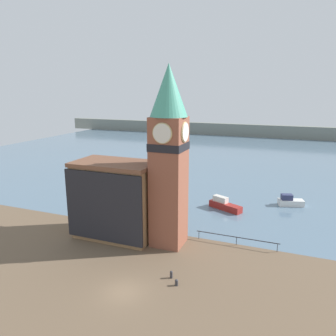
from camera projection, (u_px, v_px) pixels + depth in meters
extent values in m
plane|color=brown|center=(124.00, 292.00, 31.25)|extent=(160.00, 160.00, 0.00)
cube|color=slate|center=(244.00, 154.00, 98.19)|extent=(160.00, 120.00, 0.00)
cube|color=gray|center=(259.00, 131.00, 133.83)|extent=(180.00, 3.00, 5.00)
cube|color=#232328|center=(237.00, 237.00, 40.45)|extent=(10.28, 0.08, 0.08)
cylinder|color=#232328|center=(199.00, 235.00, 42.29)|extent=(0.07, 0.07, 1.05)
cylinder|color=#232328|center=(236.00, 241.00, 40.57)|extent=(0.07, 0.07, 1.05)
cylinder|color=#232328|center=(277.00, 248.00, 38.85)|extent=(0.07, 0.07, 1.05)
cube|color=brown|center=(169.00, 183.00, 39.40)|extent=(3.80, 3.80, 15.78)
cube|color=black|center=(169.00, 146.00, 38.36)|extent=(3.92, 3.92, 0.90)
cylinder|color=tan|center=(162.00, 133.00, 36.18)|extent=(2.35, 0.12, 2.35)
cylinder|color=silver|center=(162.00, 133.00, 36.10)|extent=(2.14, 0.12, 2.14)
cylinder|color=tan|center=(185.00, 132.00, 37.26)|extent=(0.12, 2.35, 2.35)
cylinder|color=silver|center=(185.00, 132.00, 37.23)|extent=(0.12, 2.14, 2.14)
cone|color=teal|center=(169.00, 90.00, 36.88)|extent=(4.37, 4.37, 5.95)
cube|color=#9E754C|center=(116.00, 201.00, 42.39)|extent=(9.99, 5.71, 9.48)
cube|color=brown|center=(114.00, 164.00, 41.23)|extent=(10.39, 6.11, 0.50)
cube|color=#232328|center=(103.00, 207.00, 39.62)|extent=(10.49, 0.30, 8.72)
cube|color=maroon|center=(225.00, 206.00, 52.63)|extent=(5.72, 3.73, 1.06)
cube|color=silver|center=(221.00, 199.00, 53.12)|extent=(2.68, 1.98, 0.93)
cube|color=silver|center=(291.00, 203.00, 54.52)|extent=(4.36, 2.78, 1.00)
cube|color=navy|center=(287.00, 197.00, 54.36)|extent=(2.04, 1.65, 0.91)
cylinder|color=#2D2D33|center=(177.00, 283.00, 32.22)|extent=(0.31, 0.31, 0.50)
sphere|color=#2D2D33|center=(177.00, 281.00, 32.16)|extent=(0.33, 0.33, 0.33)
cylinder|color=#2D2D33|center=(171.00, 275.00, 33.50)|extent=(0.28, 0.28, 0.65)
sphere|color=#2D2D33|center=(171.00, 272.00, 33.42)|extent=(0.29, 0.29, 0.29)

